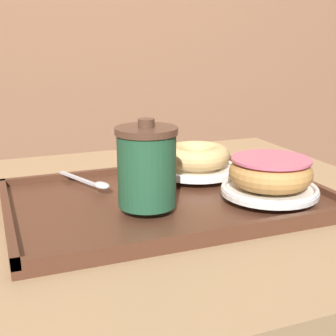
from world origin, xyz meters
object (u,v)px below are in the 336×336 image
object	(u,v)px
coffee_cup_front	(147,166)
donut_plain	(196,155)
donut_chocolate_glazed	(271,172)
spoon	(94,183)

from	to	relation	value
coffee_cup_front	donut_plain	world-z (taller)	coffee_cup_front
coffee_cup_front	donut_chocolate_glazed	bearing A→B (deg)	-6.31
coffee_cup_front	donut_chocolate_glazed	size ratio (longest dim) A/B	0.98
donut_chocolate_glazed	donut_plain	distance (m)	0.17
spoon	donut_plain	bearing A→B (deg)	71.45
coffee_cup_front	spoon	size ratio (longest dim) A/B	0.95
coffee_cup_front	donut_plain	bearing A→B (deg)	43.20
donut_plain	spoon	bearing A→B (deg)	-176.10
coffee_cup_front	donut_chocolate_glazed	distance (m)	0.21
donut_plain	spoon	distance (m)	0.20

